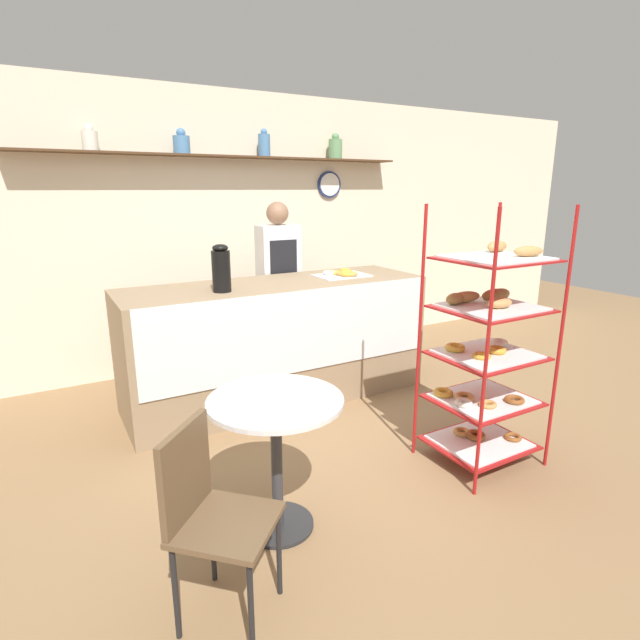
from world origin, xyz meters
name	(u,v)px	position (x,y,z in m)	size (l,w,h in m)	color
ground_plane	(348,453)	(0.00, 0.00, 0.00)	(14.00, 14.00, 0.00)	olive
back_wall	(226,230)	(0.00, 2.32, 1.37)	(10.00, 0.30, 2.70)	beige
display_counter	(278,341)	(0.00, 1.12, 0.51)	(2.55, 0.80, 1.02)	#937A5B
pastry_rack	(487,347)	(0.73, -0.48, 0.79)	(0.67, 0.58, 1.69)	#A51919
person_worker	(279,282)	(0.29, 1.68, 0.91)	(0.38, 0.23, 1.66)	#282833
cafe_table	(276,432)	(-0.75, -0.45, 0.56)	(0.70, 0.70, 0.75)	#262628
cafe_chair	(207,504)	(-1.23, -0.82, 0.53)	(0.54, 0.54, 0.86)	black
coffee_carafe	(221,269)	(-0.51, 0.99, 1.19)	(0.14, 0.14, 0.36)	black
donut_tray_counter	(342,274)	(0.64, 1.12, 1.04)	(0.46, 0.32, 0.05)	silver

